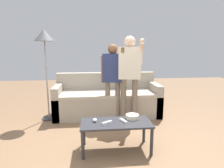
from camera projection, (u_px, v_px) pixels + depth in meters
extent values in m
plane|color=brown|center=(103.00, 142.00, 3.07)|extent=(12.00, 12.00, 0.00)
cube|color=#9E9384|center=(107.00, 104.00, 4.27)|extent=(2.19, 0.85, 0.45)
cube|color=#AA9F8F|center=(108.00, 93.00, 4.16)|extent=(1.91, 0.73, 0.06)
cube|color=#9E9384|center=(106.00, 82.00, 4.52)|extent=(2.19, 0.18, 0.42)
cube|color=#9E9384|center=(59.00, 101.00, 4.15)|extent=(0.14, 0.85, 0.67)
cube|color=#9E9384|center=(154.00, 98.00, 4.36)|extent=(0.14, 0.85, 0.67)
cube|color=#2D2D33|center=(116.00, 123.00, 2.76)|extent=(0.98, 0.46, 0.03)
cylinder|color=#2D2D33|center=(83.00, 145.00, 2.56)|extent=(0.04, 0.04, 0.39)
cylinder|color=#2D2D33|center=(152.00, 142.00, 2.65)|extent=(0.04, 0.04, 0.39)
cylinder|color=#2D2D33|center=(84.00, 132.00, 2.94)|extent=(0.04, 0.04, 0.39)
cylinder|color=#2D2D33|center=(144.00, 130.00, 3.03)|extent=(0.04, 0.04, 0.39)
cylinder|color=beige|center=(132.00, 117.00, 2.89)|extent=(0.19, 0.19, 0.06)
ellipsoid|color=white|center=(95.00, 120.00, 2.77)|extent=(0.06, 0.09, 0.05)
cylinder|color=#4C4C51|center=(95.00, 118.00, 2.78)|extent=(0.02, 0.02, 0.01)
cylinder|color=#2D2D33|center=(49.00, 118.00, 4.05)|extent=(0.28, 0.28, 0.02)
cylinder|color=gray|center=(47.00, 81.00, 3.90)|extent=(0.03, 0.03, 1.54)
cone|color=#4C4C51|center=(44.00, 35.00, 3.74)|extent=(0.39, 0.39, 0.22)
cylinder|color=#756656|center=(123.00, 101.00, 3.81)|extent=(0.11, 0.11, 0.86)
cylinder|color=#756656|center=(135.00, 101.00, 3.80)|extent=(0.11, 0.11, 0.86)
cube|color=beige|center=(130.00, 63.00, 3.67)|extent=(0.44, 0.27, 0.59)
sphere|color=beige|center=(130.00, 42.00, 3.60)|extent=(0.20, 0.20, 0.20)
cylinder|color=beige|center=(119.00, 64.00, 3.68)|extent=(0.08, 0.08, 0.56)
cylinder|color=beige|center=(141.00, 57.00, 3.64)|extent=(0.08, 0.08, 0.28)
cylinder|color=beige|center=(141.00, 47.00, 3.53)|extent=(0.11, 0.27, 0.22)
sphere|color=beige|center=(142.00, 41.00, 3.43)|extent=(0.08, 0.08, 0.08)
cylinder|color=#756656|center=(108.00, 101.00, 3.89)|extent=(0.10, 0.10, 0.78)
cylinder|color=#756656|center=(118.00, 102.00, 3.88)|extent=(0.10, 0.10, 0.78)
cube|color=navy|center=(113.00, 68.00, 3.76)|extent=(0.40, 0.25, 0.54)
sphere|color=brown|center=(113.00, 49.00, 3.69)|extent=(0.19, 0.19, 0.19)
cylinder|color=brown|center=(103.00, 69.00, 3.77)|extent=(0.07, 0.07, 0.51)
cylinder|color=navy|center=(123.00, 62.00, 3.73)|extent=(0.07, 0.07, 0.25)
cylinder|color=brown|center=(123.00, 54.00, 3.63)|extent=(0.10, 0.25, 0.20)
sphere|color=brown|center=(123.00, 49.00, 3.54)|extent=(0.08, 0.08, 0.08)
cube|color=white|center=(107.00, 123.00, 2.70)|extent=(0.15, 0.12, 0.03)
cylinder|color=silver|center=(109.00, 121.00, 2.71)|extent=(0.01, 0.01, 0.00)
cube|color=silver|center=(104.00, 122.00, 2.67)|extent=(0.02, 0.02, 0.00)
cube|color=white|center=(123.00, 121.00, 2.77)|extent=(0.10, 0.16, 0.03)
cylinder|color=silver|center=(122.00, 119.00, 2.79)|extent=(0.01, 0.01, 0.00)
cube|color=silver|center=(125.00, 121.00, 2.72)|extent=(0.02, 0.02, 0.00)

